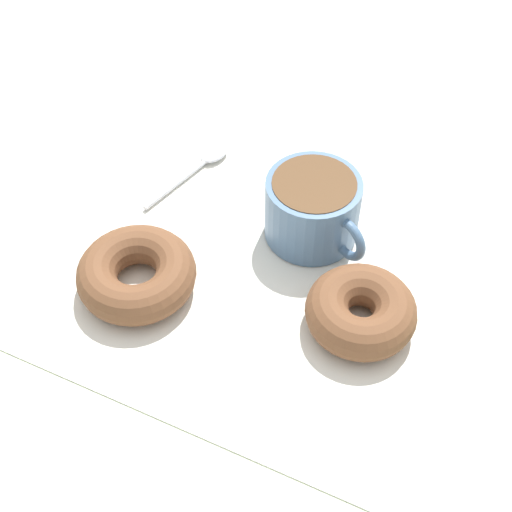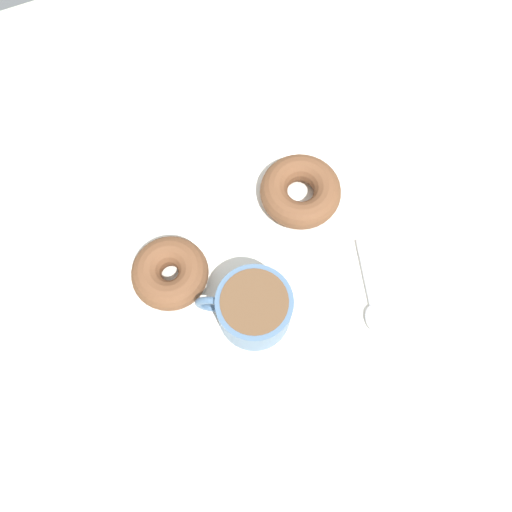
# 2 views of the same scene
# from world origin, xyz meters

# --- Properties ---
(ground_plane) EXTENTS (1.20, 1.20, 0.02)m
(ground_plane) POSITION_xyz_m (0.00, 0.00, -0.01)
(ground_plane) COLOR beige
(napkin) EXTENTS (0.37, 0.37, 0.00)m
(napkin) POSITION_xyz_m (0.03, -0.03, 0.00)
(napkin) COLOR white
(napkin) RESTS_ON ground_plane
(coffee_cup) EXTENTS (0.11, 0.09, 0.07)m
(coffee_cup) POSITION_xyz_m (0.06, 0.04, 0.04)
(coffee_cup) COLOR slate
(coffee_cup) RESTS_ON napkin
(donut_near_cup) EXTENTS (0.11, 0.11, 0.04)m
(donut_near_cup) POSITION_xyz_m (-0.07, -0.09, 0.02)
(donut_near_cup) COLOR brown
(donut_near_cup) RESTS_ON napkin
(donut_far) EXTENTS (0.10, 0.10, 0.04)m
(donut_far) POSITION_xyz_m (0.14, -0.05, 0.02)
(donut_far) COLOR brown
(donut_far) RESTS_ON napkin
(spoon) EXTENTS (0.05, 0.13, 0.01)m
(spoon) POSITION_xyz_m (-0.08, 0.09, 0.01)
(spoon) COLOR silver
(spoon) RESTS_ON napkin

